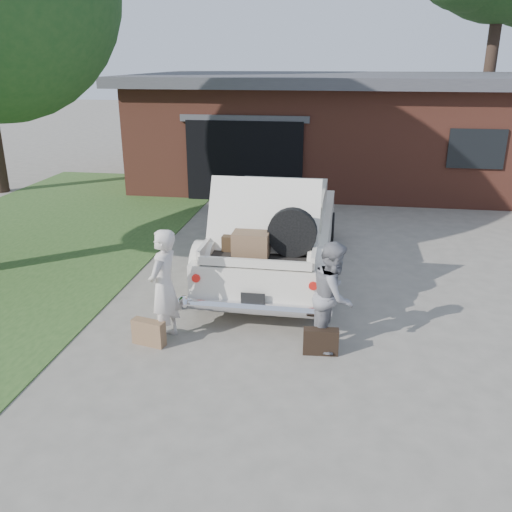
# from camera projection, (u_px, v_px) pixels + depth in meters

# --- Properties ---
(ground) EXTENTS (90.00, 90.00, 0.00)m
(ground) POSITION_uv_depth(u_px,v_px,m) (249.00, 345.00, 7.55)
(ground) COLOR gray
(ground) RESTS_ON ground
(grass_strip) EXTENTS (6.00, 16.00, 0.02)m
(grass_strip) POSITION_uv_depth(u_px,v_px,m) (11.00, 252.00, 11.14)
(grass_strip) COLOR #2D4C1E
(grass_strip) RESTS_ON ground
(house) EXTENTS (12.80, 7.80, 3.30)m
(house) POSITION_uv_depth(u_px,v_px,m) (339.00, 127.00, 17.47)
(house) COLOR brown
(house) RESTS_ON ground
(sedan) EXTENTS (2.09, 5.26, 2.05)m
(sedan) POSITION_uv_depth(u_px,v_px,m) (277.00, 231.00, 9.95)
(sedan) COLOR silver
(sedan) RESTS_ON ground
(woman_left) EXTENTS (0.48, 0.65, 1.63)m
(woman_left) POSITION_uv_depth(u_px,v_px,m) (164.00, 286.00, 7.43)
(woman_left) COLOR beige
(woman_left) RESTS_ON ground
(woman_right) EXTENTS (0.66, 0.80, 1.51)m
(woman_right) POSITION_uv_depth(u_px,v_px,m) (333.00, 295.00, 7.29)
(woman_right) COLOR gray
(woman_right) RESTS_ON ground
(suitcase_left) EXTENTS (0.50, 0.26, 0.37)m
(suitcase_left) POSITION_uv_depth(u_px,v_px,m) (149.00, 332.00, 7.50)
(suitcase_left) COLOR #886445
(suitcase_left) RESTS_ON ground
(suitcase_right) EXTENTS (0.48, 0.18, 0.36)m
(suitcase_right) POSITION_uv_depth(u_px,v_px,m) (321.00, 341.00, 7.26)
(suitcase_right) COLOR black
(suitcase_right) RESTS_ON ground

